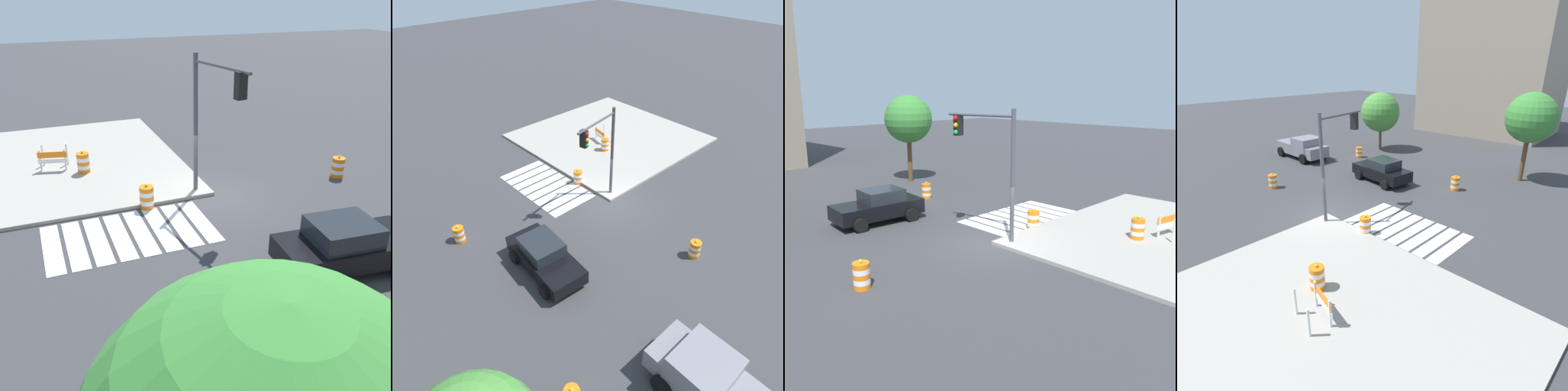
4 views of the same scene
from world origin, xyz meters
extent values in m
plane|color=#38383A|center=(0.00, 0.00, 0.00)|extent=(120.00, 120.00, 0.00)
cube|color=silver|center=(1.38, 1.80, 0.01)|extent=(0.60, 3.20, 0.02)
cube|color=silver|center=(2.12, 1.80, 0.01)|extent=(0.60, 3.20, 0.02)
cube|color=silver|center=(2.88, 1.80, 0.01)|extent=(0.60, 3.20, 0.02)
cube|color=silver|center=(3.62, 1.80, 0.01)|extent=(0.60, 3.20, 0.02)
cube|color=silver|center=(4.38, 1.80, 0.01)|extent=(0.60, 3.20, 0.02)
cube|color=silver|center=(5.12, 1.80, 0.01)|extent=(0.60, 3.20, 0.02)
cube|color=silver|center=(5.88, 1.80, 0.01)|extent=(0.60, 3.20, 0.02)
cube|color=silver|center=(6.62, 1.80, 0.01)|extent=(0.60, 3.20, 0.02)
cube|color=black|center=(-1.66, 6.16, 0.68)|extent=(4.45, 2.21, 0.70)
cube|color=#1E2328|center=(-1.41, 6.14, 1.33)|extent=(2.03, 1.76, 0.60)
cylinder|color=black|center=(-3.09, 5.33, 0.33)|extent=(0.68, 0.30, 0.66)
cylinder|color=black|center=(-2.92, 7.22, 0.33)|extent=(0.68, 0.30, 0.66)
cylinder|color=black|center=(-0.40, 5.09, 0.33)|extent=(0.68, 0.30, 0.66)
cylinder|color=black|center=(-0.23, 6.99, 0.33)|extent=(0.68, 0.30, 0.66)
cylinder|color=orange|center=(2.98, 8.22, 0.09)|extent=(0.56, 0.56, 0.18)
cylinder|color=white|center=(2.98, 8.22, 0.27)|extent=(0.56, 0.56, 0.18)
cylinder|color=orange|center=(2.98, 8.22, 0.45)|extent=(0.56, 0.56, 0.18)
cylinder|color=white|center=(2.98, 8.22, 0.63)|extent=(0.56, 0.56, 0.18)
cylinder|color=orange|center=(2.98, 8.22, 0.81)|extent=(0.56, 0.56, 0.18)
sphere|color=yellow|center=(2.98, 8.22, 0.96)|extent=(0.12, 0.12, 0.12)
cylinder|color=orange|center=(2.88, 0.04, 0.09)|extent=(0.56, 0.56, 0.18)
cylinder|color=white|center=(2.88, 0.04, 0.27)|extent=(0.56, 0.56, 0.18)
cylinder|color=orange|center=(2.88, 0.04, 0.45)|extent=(0.56, 0.56, 0.18)
cylinder|color=white|center=(2.88, 0.04, 0.63)|extent=(0.56, 0.56, 0.18)
cylinder|color=orange|center=(2.88, 0.04, 0.81)|extent=(0.56, 0.56, 0.18)
sphere|color=yellow|center=(2.88, 0.04, 0.96)|extent=(0.12, 0.12, 0.12)
cylinder|color=orange|center=(-5.98, 0.19, 0.09)|extent=(0.56, 0.56, 0.18)
cylinder|color=white|center=(-5.98, 0.19, 0.27)|extent=(0.56, 0.56, 0.18)
cylinder|color=orange|center=(-5.98, 0.19, 0.45)|extent=(0.56, 0.56, 0.18)
cylinder|color=white|center=(-5.98, 0.19, 0.63)|extent=(0.56, 0.56, 0.18)
cylinder|color=orange|center=(-5.98, 0.19, 0.81)|extent=(0.56, 0.56, 0.18)
sphere|color=yellow|center=(-5.98, 0.19, 0.96)|extent=(0.12, 0.12, 0.12)
cylinder|color=orange|center=(4.67, -4.19, 0.24)|extent=(0.56, 0.56, 0.18)
cylinder|color=white|center=(4.67, -4.19, 0.42)|extent=(0.56, 0.56, 0.18)
cylinder|color=orange|center=(4.67, -4.19, 0.60)|extent=(0.56, 0.56, 0.18)
cylinder|color=white|center=(4.67, -4.19, 0.78)|extent=(0.56, 0.56, 0.18)
cylinder|color=orange|center=(4.67, -4.19, 0.96)|extent=(0.56, 0.56, 0.18)
sphere|color=yellow|center=(4.67, -4.19, 1.11)|extent=(0.12, 0.12, 0.12)
cube|color=silver|center=(5.39, -4.80, 0.65)|extent=(0.08, 0.08, 1.00)
cube|color=silver|center=(5.23, -5.48, 0.65)|extent=(0.08, 0.08, 1.00)
cube|color=silver|center=(6.46, -5.05, 0.65)|extent=(0.08, 0.08, 1.00)
cube|color=orange|center=(5.93, -4.91, 0.90)|extent=(1.27, 0.34, 0.28)
cube|color=white|center=(5.93, -4.91, 0.60)|extent=(1.27, 0.34, 0.20)
cylinder|color=#4C4C51|center=(0.60, -0.60, 2.90)|extent=(0.18, 0.18, 5.50)
cylinder|color=#4C4C51|center=(0.29, 0.97, 5.35)|extent=(0.74, 3.16, 0.12)
cube|color=black|center=(0.07, 2.07, 4.90)|extent=(0.41, 0.34, 0.90)
sphere|color=red|center=(-0.12, 2.03, 5.20)|extent=(0.20, 0.20, 0.20)
sphere|color=#F2A514|center=(-0.12, 2.03, 4.90)|extent=(0.20, 0.20, 0.20)
sphere|color=green|center=(-0.12, 2.03, 4.60)|extent=(0.20, 0.20, 0.20)
cylinder|color=brown|center=(5.34, 13.10, 1.62)|extent=(0.32, 0.32, 3.24)
sphere|color=#387F33|center=(5.34, 13.10, 4.39)|extent=(3.29, 3.29, 3.29)
camera|label=1|loc=(6.69, 14.91, 7.83)|focal=40.25mm
camera|label=2|loc=(-12.02, 13.07, 13.15)|focal=33.69mm
camera|label=3|loc=(-12.36, -11.70, 6.36)|focal=39.20mm
camera|label=4|loc=(12.77, -9.72, 7.78)|focal=29.62mm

